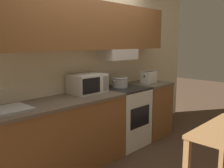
% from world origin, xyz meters
% --- Properties ---
extents(ground_plane, '(16.00, 16.00, 0.00)m').
position_xyz_m(ground_plane, '(0.00, 0.00, 0.00)').
color(ground_plane, '#4C3828').
extents(wall_back, '(5.47, 0.38, 2.55)m').
position_xyz_m(wall_back, '(0.01, -0.07, 1.53)').
color(wall_back, beige).
rests_on(wall_back, ground_plane).
extents(lower_counter_main, '(1.82, 0.63, 0.91)m').
position_xyz_m(lower_counter_main, '(-0.63, -0.31, 0.45)').
color(lower_counter_main, brown).
rests_on(lower_counter_main, ground_plane).
extents(lower_counter_right_stub, '(0.63, 0.63, 0.91)m').
position_xyz_m(lower_counter_right_stub, '(1.23, -0.31, 0.45)').
color(lower_counter_right_stub, brown).
rests_on(lower_counter_right_stub, ground_plane).
extents(stove_range, '(0.63, 0.61, 0.91)m').
position_xyz_m(stove_range, '(0.59, -0.30, 0.45)').
color(stove_range, white).
rests_on(stove_range, ground_plane).
extents(cooking_pot, '(0.33, 0.25, 0.15)m').
position_xyz_m(cooking_pot, '(0.57, -0.23, 0.99)').
color(cooking_pot, '#B7BABF').
rests_on(cooking_pot, stove_range).
extents(microwave, '(0.48, 0.35, 0.26)m').
position_xyz_m(microwave, '(-0.06, -0.20, 1.04)').
color(microwave, white).
rests_on(microwave, lower_counter_main).
extents(toaster, '(0.26, 0.17, 0.19)m').
position_xyz_m(toaster, '(1.22, -0.31, 1.00)').
color(toaster, white).
rests_on(toaster, lower_counter_right_stub).
extents(sink_basin, '(0.48, 0.37, 0.22)m').
position_xyz_m(sink_basin, '(-1.25, -0.31, 0.92)').
color(sink_basin, '#B7BABF').
rests_on(sink_basin, lower_counter_main).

